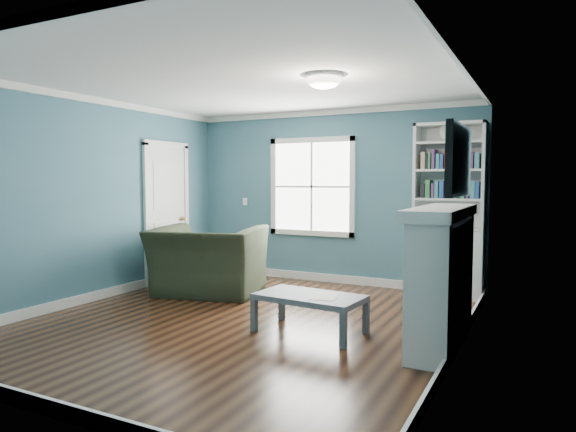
% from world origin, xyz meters
% --- Properties ---
extents(floor, '(5.00, 5.00, 0.00)m').
position_xyz_m(floor, '(0.00, 0.00, 0.00)').
color(floor, black).
rests_on(floor, ground).
extents(room_walls, '(5.00, 5.00, 5.00)m').
position_xyz_m(room_walls, '(0.00, 0.00, 1.58)').
color(room_walls, '#376477').
rests_on(room_walls, ground).
extents(trim, '(4.50, 5.00, 2.60)m').
position_xyz_m(trim, '(0.00, 0.00, 1.24)').
color(trim, white).
rests_on(trim, ground).
extents(window, '(1.40, 0.06, 1.50)m').
position_xyz_m(window, '(-0.30, 2.49, 1.45)').
color(window, white).
rests_on(window, room_walls).
extents(bookshelf, '(0.90, 0.35, 2.31)m').
position_xyz_m(bookshelf, '(1.77, 2.30, 0.92)').
color(bookshelf, silver).
rests_on(bookshelf, ground).
extents(fireplace, '(0.44, 1.58, 1.30)m').
position_xyz_m(fireplace, '(2.08, 0.20, 0.64)').
color(fireplace, black).
rests_on(fireplace, ground).
extents(tv, '(0.06, 1.10, 0.65)m').
position_xyz_m(tv, '(2.20, 0.20, 1.72)').
color(tv, black).
rests_on(tv, fireplace).
extents(door, '(0.12, 0.98, 2.17)m').
position_xyz_m(door, '(-2.22, 1.40, 1.07)').
color(door, silver).
rests_on(door, ground).
extents(ceiling_fixture, '(0.38, 0.38, 0.15)m').
position_xyz_m(ceiling_fixture, '(0.90, 0.10, 2.55)').
color(ceiling_fixture, white).
rests_on(ceiling_fixture, room_walls).
extents(light_switch, '(0.08, 0.01, 0.12)m').
position_xyz_m(light_switch, '(-1.50, 2.48, 1.20)').
color(light_switch, white).
rests_on(light_switch, room_walls).
extents(recliner, '(1.58, 1.23, 1.22)m').
position_xyz_m(recliner, '(-1.18, 1.00, 0.61)').
color(recliner, black).
rests_on(recliner, ground).
extents(coffee_table, '(1.12, 0.68, 0.39)m').
position_xyz_m(coffee_table, '(0.80, -0.01, 0.34)').
color(coffee_table, '#515B61').
rests_on(coffee_table, ground).
extents(paper_sheet, '(0.31, 0.36, 0.00)m').
position_xyz_m(paper_sheet, '(0.98, -0.04, 0.39)').
color(paper_sheet, white).
rests_on(paper_sheet, coffee_table).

